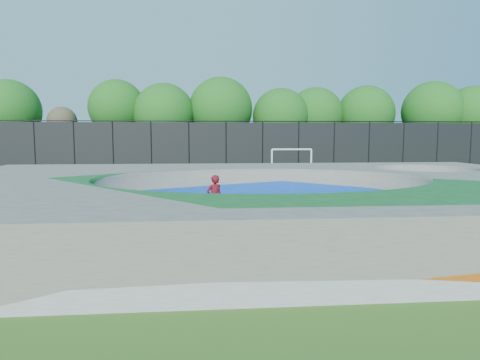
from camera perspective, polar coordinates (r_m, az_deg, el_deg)
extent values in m
plane|color=#2F5918|center=(14.24, 2.98, -5.65)|extent=(120.00, 120.00, 0.00)
cube|color=gray|center=(14.11, 2.99, -2.66)|extent=(22.00, 14.00, 1.50)
imported|color=red|center=(14.25, -3.43, -2.46)|extent=(0.68, 0.59, 1.56)
cube|color=black|center=(14.38, -3.41, -5.44)|extent=(0.76, 0.63, 0.05)
cylinder|color=white|center=(30.10, 4.27, 2.30)|extent=(0.12, 0.12, 1.88)
cylinder|color=white|center=(30.68, 9.47, 2.30)|extent=(0.12, 0.12, 1.88)
cylinder|color=white|center=(30.31, 6.91, 4.07)|extent=(2.82, 0.12, 0.12)
cylinder|color=black|center=(37.18, -25.69, 4.06)|extent=(0.09, 0.09, 4.00)
cylinder|color=black|center=(36.23, -21.23, 4.21)|extent=(0.09, 0.09, 4.00)
cylinder|color=black|center=(35.52, -16.57, 4.34)|extent=(0.09, 0.09, 4.00)
cylinder|color=black|center=(35.05, -11.74, 4.45)|extent=(0.09, 0.09, 4.00)
cylinder|color=black|center=(34.84, -6.82, 4.52)|extent=(0.09, 0.09, 4.00)
cylinder|color=black|center=(34.88, -1.87, 4.56)|extent=(0.09, 0.09, 4.00)
cylinder|color=black|center=(35.17, 3.03, 4.57)|extent=(0.09, 0.09, 4.00)
cylinder|color=black|center=(35.72, 7.81, 4.54)|extent=(0.09, 0.09, 4.00)
cylinder|color=black|center=(36.51, 12.42, 4.49)|extent=(0.09, 0.09, 4.00)
cylinder|color=black|center=(37.52, 16.81, 4.41)|extent=(0.09, 0.09, 4.00)
cylinder|color=black|center=(38.74, 20.94, 4.31)|extent=(0.09, 0.09, 4.00)
cylinder|color=black|center=(40.14, 24.80, 4.20)|extent=(0.09, 0.09, 4.00)
cylinder|color=black|center=(41.72, 28.38, 4.08)|extent=(0.09, 0.09, 4.00)
cube|color=black|center=(34.88, -1.87, 4.56)|extent=(48.00, 0.03, 3.80)
cylinder|color=black|center=(34.88, -1.88, 7.85)|extent=(48.00, 0.08, 0.08)
cylinder|color=#413420|center=(43.44, -28.21, 3.45)|extent=(0.44, 0.44, 2.96)
sphere|color=#1A5E18|center=(43.48, -28.44, 8.12)|extent=(5.50, 5.50, 5.50)
cylinder|color=#413420|center=(41.80, -22.49, 3.67)|extent=(0.44, 0.44, 3.01)
sphere|color=brown|center=(41.79, -22.63, 7.24)|extent=(2.60, 2.60, 2.60)
cylinder|color=#413420|center=(40.32, -15.95, 4.14)|extent=(0.44, 0.44, 3.46)
sphere|color=#1A5E18|center=(40.38, -16.10, 9.26)|extent=(5.01, 5.01, 5.01)
cylinder|color=#413420|center=(38.86, -9.99, 3.70)|extent=(0.44, 0.44, 2.75)
sphere|color=#1A5E18|center=(38.88, -10.09, 8.70)|extent=(5.38, 5.38, 5.38)
cylinder|color=#413420|center=(39.35, -2.55, 4.04)|extent=(0.44, 0.44, 3.06)
sphere|color=#1A5E18|center=(39.40, -2.58, 9.43)|extent=(5.79, 5.79, 5.79)
cylinder|color=#413420|center=(40.24, 5.40, 3.75)|extent=(0.44, 0.44, 2.62)
sphere|color=#1A5E18|center=(40.24, 5.45, 8.41)|extent=(5.24, 5.24, 5.24)
cylinder|color=#413420|center=(41.99, 9.95, 3.88)|extent=(0.44, 0.44, 2.78)
sphere|color=#1A5E18|center=(42.00, 10.04, 8.50)|extent=(5.31, 5.31, 5.31)
cylinder|color=#413420|center=(43.04, 16.32, 3.85)|extent=(0.44, 0.44, 2.88)
sphere|color=#1A5E18|center=(43.06, 16.46, 8.45)|extent=(5.38, 5.38, 5.38)
cylinder|color=#413420|center=(44.89, 24.09, 3.70)|extent=(0.44, 0.44, 2.96)
sphere|color=#1A5E18|center=(44.92, 24.29, 8.31)|extent=(5.71, 5.71, 5.71)
cylinder|color=#413420|center=(46.39, 28.33, 3.47)|extent=(0.44, 0.44, 2.82)
sphere|color=#1A5E18|center=(46.40, 28.54, 7.68)|extent=(5.35, 5.35, 5.35)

